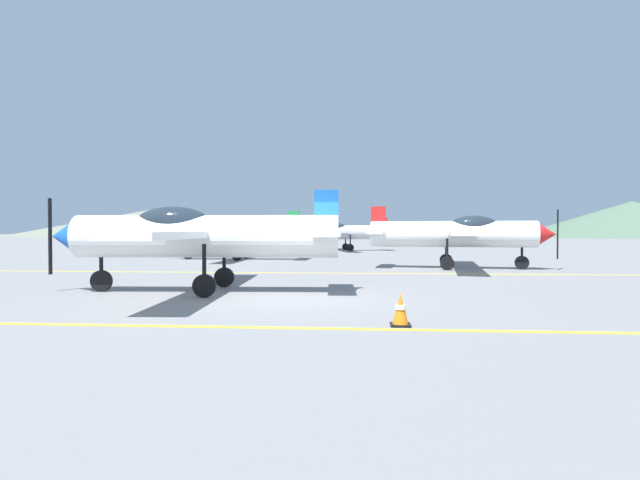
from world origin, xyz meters
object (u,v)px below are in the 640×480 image
at_px(airplane_mid, 459,233).
at_px(airplane_far, 233,232).
at_px(traffic_cone_front, 400,310).
at_px(airplane_back, 342,232).
at_px(airplane_near, 196,235).

distance_m(airplane_mid, airplane_far, 13.30).
height_order(airplane_far, traffic_cone_front, airplane_far).
height_order(airplane_mid, airplane_back, same).
bearing_deg(airplane_mid, airplane_far, 153.60).
height_order(airplane_back, traffic_cone_front, airplane_back).
distance_m(airplane_near, traffic_cone_front, 7.12).
bearing_deg(airplane_near, airplane_far, 100.70).
distance_m(airplane_mid, traffic_cone_front, 14.50).
bearing_deg(airplane_far, airplane_near, -79.30).
height_order(airplane_near, airplane_back, same).
xyz_separation_m(airplane_back, traffic_cone_front, (2.23, -33.37, -1.31)).
distance_m(airplane_near, airplane_far, 15.55).
bearing_deg(airplane_far, airplane_mid, -26.40).
xyz_separation_m(airplane_mid, traffic_cone_front, (-3.74, -13.95, -1.31)).
height_order(airplane_near, airplane_far, same).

